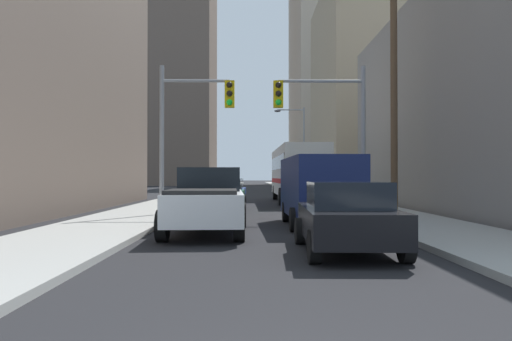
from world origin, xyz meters
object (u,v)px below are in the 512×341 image
Objects in this scene: city_bus at (297,172)px; sedan_black at (347,217)px; traffic_signal_near_right at (324,116)px; sedan_green at (224,195)px; sedan_blue at (229,192)px; traffic_signal_near_left at (193,116)px; pickup_truck_white at (207,201)px; cargo_van_navy at (319,187)px.

sedan_black is at bearing -92.44° from city_bus.
city_bus is at bearing 89.94° from traffic_signal_near_right.
sedan_blue is (0.00, 4.96, 0.00)m from sedan_green.
traffic_signal_near_left is 1.00× the size of traffic_signal_near_right.
sedan_blue is (-3.28, 17.80, 0.00)m from sedan_black.
city_bus reaches higher than pickup_truck_white.
sedan_black is 0.71× the size of traffic_signal_near_left.
sedan_green is 0.71× the size of traffic_signal_near_left.
sedan_green and sedan_blue have the same top height.
cargo_van_navy is at bearing 29.71° from pickup_truck_white.
pickup_truck_white is 6.13m from traffic_signal_near_left.
sedan_green is 1.00× the size of sedan_blue.
pickup_truck_white is 1.28× the size of sedan_black.
sedan_blue is 9.50m from traffic_signal_near_left.
city_bus is 17.26m from pickup_truck_white.
pickup_truck_white is at bearing -78.86° from traffic_signal_near_left.
traffic_signal_near_right reaches higher than cargo_van_navy.
pickup_truck_white is at bearing 131.56° from sedan_black.
traffic_signal_near_right reaches higher than city_bus.
sedan_black is at bearing -95.50° from traffic_signal_near_right.
sedan_green is 4.96m from sedan_blue.
pickup_truck_white is at bearing -90.06° from sedan_blue.
traffic_signal_near_left is at bearing -180.00° from traffic_signal_near_right.
sedan_black and sedan_green have the same top height.
city_bus is 14.76m from cargo_van_navy.
traffic_signal_near_left and traffic_signal_near_right have the same top height.
traffic_signal_near_right is at bearing -64.99° from sedan_blue.
cargo_van_navy is 1.24× the size of sedan_black.
cargo_van_navy is at bearing -64.04° from sedan_green.
traffic_signal_near_right is at bearing 84.50° from sedan_black.
cargo_van_navy is 4.29m from traffic_signal_near_right.
sedan_black is (3.30, -3.72, -0.16)m from pickup_truck_white.
pickup_truck_white reaches higher than sedan_blue.
sedan_black is at bearing -79.55° from sedan_blue.
traffic_signal_near_right is at bearing -90.06° from city_bus.
city_bus is 5.06m from sedan_blue.
sedan_green is (0.01, 9.12, -0.16)m from pickup_truck_white.
cargo_van_navy is (-0.68, -14.73, -0.64)m from city_bus.
cargo_van_navy is 0.88× the size of traffic_signal_near_left.
cargo_van_navy is at bearing -35.53° from traffic_signal_near_left.
pickup_truck_white is 4.97m from sedan_black.
cargo_van_navy is 12.59m from sedan_blue.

